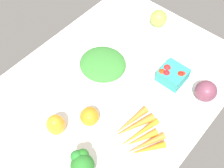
% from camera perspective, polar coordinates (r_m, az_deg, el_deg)
% --- Properties ---
extents(tablecloth, '(1.04, 0.76, 0.02)m').
position_cam_1_polar(tablecloth, '(1.17, 0.00, -0.84)').
color(tablecloth, white).
rests_on(tablecloth, ground).
extents(heirloom_tomato_orange, '(0.07, 0.07, 0.07)m').
position_cam_1_polar(heirloom_tomato_orange, '(1.06, -4.37, -6.29)').
color(heirloom_tomato_orange, orange).
rests_on(heirloom_tomato_orange, tablecloth).
extents(broccoli_head, '(0.08, 0.10, 0.10)m').
position_cam_1_polar(broccoli_head, '(0.95, -5.86, -15.17)').
color(broccoli_head, '#9ABC82').
rests_on(broccoli_head, tablecloth).
extents(heirloom_tomato_green, '(0.08, 0.08, 0.08)m').
position_cam_1_polar(heirloom_tomato_green, '(1.38, 9.04, 12.50)').
color(heirloom_tomato_green, '#8AB643').
rests_on(heirloom_tomato_green, tablecloth).
extents(bell_pepper_orange, '(0.08, 0.08, 0.09)m').
position_cam_1_polar(bell_pepper_orange, '(1.04, -10.86, -7.79)').
color(bell_pepper_orange, orange).
rests_on(bell_pepper_orange, tablecloth).
extents(leafy_greens_clump, '(0.21, 0.21, 0.05)m').
position_cam_1_polar(leafy_greens_clump, '(1.20, -1.81, 3.93)').
color(leafy_greens_clump, '#378133').
rests_on(leafy_greens_clump, tablecloth).
extents(red_onion_center, '(0.08, 0.08, 0.08)m').
position_cam_1_polar(red_onion_center, '(1.16, 17.79, -1.32)').
color(red_onion_center, brown).
rests_on(red_onion_center, tablecloth).
extents(berry_basket, '(0.10, 0.10, 0.06)m').
position_cam_1_polar(berry_basket, '(1.19, 11.66, 1.81)').
color(berry_basket, teal).
rests_on(berry_basket, tablecloth).
extents(carrot_bunch, '(0.19, 0.18, 0.03)m').
position_cam_1_polar(carrot_bunch, '(1.05, 5.15, -9.55)').
color(carrot_bunch, orange).
rests_on(carrot_bunch, tablecloth).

